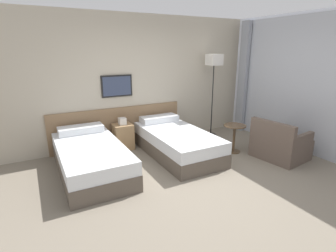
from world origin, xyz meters
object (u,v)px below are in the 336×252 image
at_px(bed_near_window, 176,142).
at_px(floor_lamp, 214,65).
at_px(nightstand, 123,136).
at_px(armchair, 279,145).
at_px(bed_near_door, 91,158).
at_px(side_table, 234,133).

distance_m(bed_near_window, floor_lamp, 2.05).
relative_size(nightstand, armchair, 0.69).
relative_size(bed_near_window, armchair, 2.10).
distance_m(floor_lamp, armchair, 2.26).
height_order(bed_near_door, bed_near_window, same).
bearing_deg(armchair, bed_near_door, 64.08).
bearing_deg(side_table, nightstand, 147.65).
bearing_deg(side_table, bed_near_window, 158.08).
distance_m(bed_near_door, side_table, 2.77).
xyz_separation_m(floor_lamp, side_table, (-0.26, -1.10, -1.26)).
xyz_separation_m(bed_near_door, side_table, (2.74, -0.44, 0.14)).
distance_m(nightstand, side_table, 2.26).
xyz_separation_m(nightstand, floor_lamp, (2.17, -0.11, 1.38)).
bearing_deg(floor_lamp, nightstand, 176.99).
xyz_separation_m(bed_near_window, nightstand, (-0.83, 0.77, 0.03)).
bearing_deg(nightstand, floor_lamp, -3.01).
xyz_separation_m(bed_near_door, nightstand, (0.83, 0.77, 0.03)).
height_order(bed_near_window, floor_lamp, floor_lamp).
distance_m(side_table, armchair, 0.86).
height_order(bed_near_window, nightstand, nightstand).
bearing_deg(bed_near_window, floor_lamp, 26.10).
xyz_separation_m(bed_near_window, side_table, (1.08, -0.44, 0.14)).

